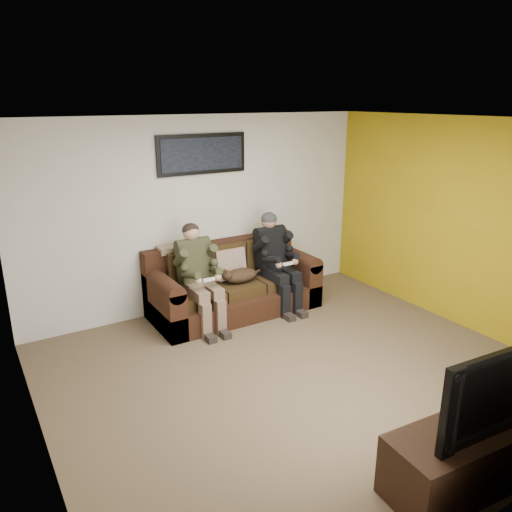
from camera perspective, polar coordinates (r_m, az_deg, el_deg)
floor at (r=5.48m, az=4.86°, el=-13.18°), size 5.00×5.00×0.00m
ceiling at (r=4.71m, az=5.70°, el=15.12°), size 5.00×5.00×0.00m
wall_back at (r=6.81m, az=-6.11°, el=4.83°), size 5.00×0.00×5.00m
wall_left at (r=4.06m, az=-24.58°, el=-5.75°), size 0.00×4.50×4.50m
wall_right at (r=6.69m, az=22.75°, el=3.31°), size 0.00×4.50×4.50m
accent_wall_right at (r=6.68m, az=22.70°, el=3.30°), size 0.00×4.50×4.50m
sofa at (r=6.82m, az=-2.77°, el=-3.45°), size 2.25×0.97×0.92m
throw_pillow at (r=6.75m, az=-2.98°, el=-0.91°), size 0.43×0.21×0.43m
throw_blanket at (r=6.60m, az=-9.23°, el=0.87°), size 0.46×0.22×0.08m
person_left at (r=6.28m, az=-6.63°, el=-1.65°), size 0.51×0.87×1.31m
person_right at (r=6.82m, az=2.22°, el=0.06°), size 0.51×0.86×1.31m
cat at (r=6.62m, az=-1.88°, el=-2.22°), size 0.66×0.26×0.24m
framed_poster at (r=6.65m, az=-6.18°, el=11.51°), size 1.25×0.05×0.52m
tv_stand at (r=4.40m, az=24.03°, el=-19.69°), size 1.59×0.61×0.49m
television at (r=4.08m, az=25.07°, el=-13.11°), size 1.18×0.24×0.67m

